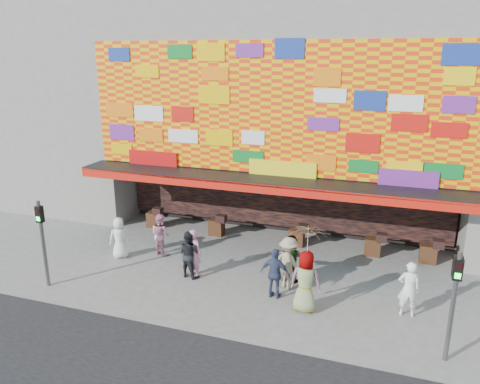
{
  "coord_description": "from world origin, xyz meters",
  "views": [
    {
      "loc": [
        4.54,
        -12.89,
        7.56
      ],
      "look_at": [
        -0.55,
        2.0,
        2.85
      ],
      "focal_mm": 35.0,
      "sensor_mm": 36.0,
      "label": 1
    }
  ],
  "objects": [
    {
      "name": "ped_f",
      "position": [
        1.46,
        1.47,
        0.84
      ],
      "size": [
        1.58,
        0.58,
        1.67
      ],
      "primitive_type": "imported",
      "rotation": [
        0.0,
        0.0,
        3.08
      ],
      "color": "gray",
      "rests_on": "ground"
    },
    {
      "name": "ped_h",
      "position": [
        5.25,
        0.44,
        0.87
      ],
      "size": [
        0.66,
        0.46,
        1.74
      ],
      "primitive_type": "imported",
      "rotation": [
        0.0,
        0.0,
        3.21
      ],
      "color": "white",
      "rests_on": "ground"
    },
    {
      "name": "parasol",
      "position": [
        2.31,
        -0.29,
        2.21
      ],
      "size": [
        1.43,
        1.44,
        1.97
      ],
      "color": "beige",
      "rests_on": "ground"
    },
    {
      "name": "ped_a",
      "position": [
        -5.13,
        1.26,
        0.8
      ],
      "size": [
        0.94,
        0.87,
        1.61
      ],
      "primitive_type": "imported",
      "rotation": [
        0.0,
        0.0,
        3.75
      ],
      "color": "white",
      "rests_on": "ground"
    },
    {
      "name": "ped_d",
      "position": [
        1.49,
        0.99,
        0.89
      ],
      "size": [
        1.33,
        1.12,
        1.78
      ],
      "primitive_type": "imported",
      "rotation": [
        0.0,
        0.0,
        2.65
      ],
      "color": "gray",
      "rests_on": "ground"
    },
    {
      "name": "ground",
      "position": [
        0.0,
        0.0,
        0.0
      ],
      "size": [
        90.0,
        90.0,
        0.0
      ],
      "primitive_type": "plane",
      "color": "slate",
      "rests_on": "ground"
    },
    {
      "name": "ped_i",
      "position": [
        -3.81,
        2.05,
        0.82
      ],
      "size": [
        0.97,
        0.87,
        1.63
      ],
      "primitive_type": "imported",
      "rotation": [
        0.0,
        0.0,
        2.76
      ],
      "color": "pink",
      "rests_on": "ground"
    },
    {
      "name": "ped_b",
      "position": [
        -1.83,
        0.79,
        0.86
      ],
      "size": [
        0.73,
        0.61,
        1.73
      ],
      "primitive_type": "imported",
      "rotation": [
        0.0,
        0.0,
        2.79
      ],
      "color": "#C9829C",
      "rests_on": "ground"
    },
    {
      "name": "ped_e",
      "position": [
        1.25,
        0.2,
        0.83
      ],
      "size": [
        1.01,
        0.48,
        1.67
      ],
      "primitive_type": "imported",
      "rotation": [
        0.0,
        0.0,
        3.06
      ],
      "color": "#36405E",
      "rests_on": "ground"
    },
    {
      "name": "ped_g",
      "position": [
        2.31,
        -0.29,
        0.97
      ],
      "size": [
        0.98,
        0.67,
        1.94
      ],
      "primitive_type": "imported",
      "rotation": [
        0.0,
        0.0,
        3.08
      ],
      "color": "gray",
      "rests_on": "ground"
    },
    {
      "name": "shop_building",
      "position": [
        0.0,
        8.18,
        5.23
      ],
      "size": [
        15.2,
        9.4,
        10.0
      ],
      "color": "gray",
      "rests_on": "ground"
    },
    {
      "name": "signal_left",
      "position": [
        -6.2,
        -1.5,
        1.86
      ],
      "size": [
        0.22,
        0.2,
        3.0
      ],
      "color": "#59595B",
      "rests_on": "ground"
    },
    {
      "name": "ped_c",
      "position": [
        -1.98,
        0.67,
        0.84
      ],
      "size": [
        0.94,
        0.81,
        1.69
      ],
      "primitive_type": "imported",
      "rotation": [
        0.0,
        0.0,
        2.91
      ],
      "color": "black",
      "rests_on": "ground"
    },
    {
      "name": "neighbor_left",
      "position": [
        -13.0,
        8.0,
        6.0
      ],
      "size": [
        11.0,
        8.0,
        12.0
      ],
      "primitive_type": "cube",
      "color": "gray",
      "rests_on": "ground"
    },
    {
      "name": "signal_right",
      "position": [
        6.2,
        -1.5,
        1.86
      ],
      "size": [
        0.22,
        0.2,
        3.0
      ],
      "color": "#59595B",
      "rests_on": "ground"
    }
  ]
}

